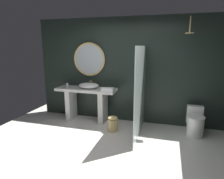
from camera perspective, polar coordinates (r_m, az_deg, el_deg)
name	(u,v)px	position (r m, az deg, el deg)	size (l,w,h in m)	color
ground_plane	(104,158)	(3.61, -2.43, -19.32)	(5.76, 5.76, 0.00)	silver
back_wall_panel	(127,71)	(4.94, 4.53, 5.46)	(4.80, 0.10, 2.60)	#1E2823
vanity_counter	(87,99)	(5.08, -7.43, -2.90)	(1.55, 0.51, 0.86)	silver
vessel_sink	(89,86)	(4.99, -6.83, 1.17)	(0.53, 0.44, 0.17)	white
tumbler_cup	(67,85)	(5.24, -12.93, 1.31)	(0.07, 0.07, 0.11)	silver
tissue_box	(110,89)	(4.75, -0.54, 0.25)	(0.17, 0.13, 0.07)	#282D28
round_wall_mirror	(89,59)	(5.13, -6.68, 8.74)	(0.87, 0.05, 0.87)	tan
shower_glass_panel	(140,92)	(4.16, 8.23, -0.77)	(0.02, 1.47, 1.91)	silver
rain_shower_head	(190,31)	(4.43, 21.71, 15.60)	(0.17, 0.17, 0.34)	tan
toilet	(195,123)	(4.67, 23.08, -8.95)	(0.37, 0.52, 0.61)	white
waste_bin	(113,124)	(4.53, 0.16, -9.91)	(0.23, 0.23, 0.35)	tan
folded_hand_towel	(107,89)	(4.64, -1.36, 0.01)	(0.29, 0.16, 0.08)	white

